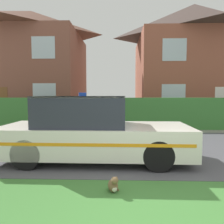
# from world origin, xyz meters

# --- Properties ---
(ground_plane) EXTENTS (80.00, 80.00, 0.00)m
(ground_plane) POSITION_xyz_m (0.00, 0.00, 0.00)
(ground_plane) COLOR gray
(road_strip) EXTENTS (28.00, 5.35, 0.01)m
(road_strip) POSITION_xyz_m (0.00, 3.99, 0.01)
(road_strip) COLOR #4C4C51
(road_strip) RESTS_ON ground
(lawn_verge) EXTENTS (28.00, 2.14, 0.01)m
(lawn_verge) POSITION_xyz_m (0.00, 0.25, 0.00)
(lawn_verge) COLOR #3D7533
(lawn_verge) RESTS_ON ground
(garden_hedge) EXTENTS (14.59, 0.58, 1.49)m
(garden_hedge) POSITION_xyz_m (-1.12, 7.77, 0.75)
(garden_hedge) COLOR #3D7F38
(garden_hedge) RESTS_ON ground
(police_car) EXTENTS (4.59, 1.83, 1.67)m
(police_car) POSITION_xyz_m (-1.21, 2.61, 0.74)
(police_car) COLOR black
(police_car) RESTS_ON road_strip
(cat) EXTENTS (0.23, 0.36, 0.31)m
(cat) POSITION_xyz_m (-0.63, 0.82, 0.12)
(cat) COLOR brown
(cat) RESTS_ON ground
(house_left) EXTENTS (7.43, 6.70, 7.75)m
(house_left) POSITION_xyz_m (-7.00, 13.50, 3.94)
(house_left) COLOR brown
(house_left) RESTS_ON ground
(house_right) EXTENTS (8.33, 6.99, 8.16)m
(house_right) POSITION_xyz_m (4.87, 13.73, 4.17)
(house_right) COLOR #93513D
(house_right) RESTS_ON ground
(wheelie_bin) EXTENTS (0.66, 0.59, 1.09)m
(wheelie_bin) POSITION_xyz_m (2.04, 8.02, 0.55)
(wheelie_bin) COLOR black
(wheelie_bin) RESTS_ON ground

